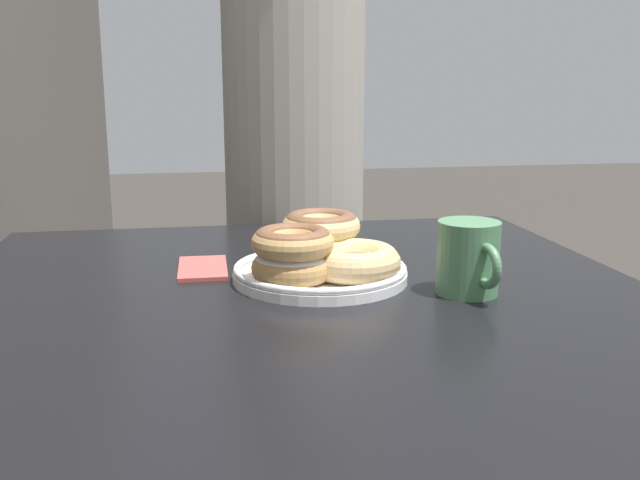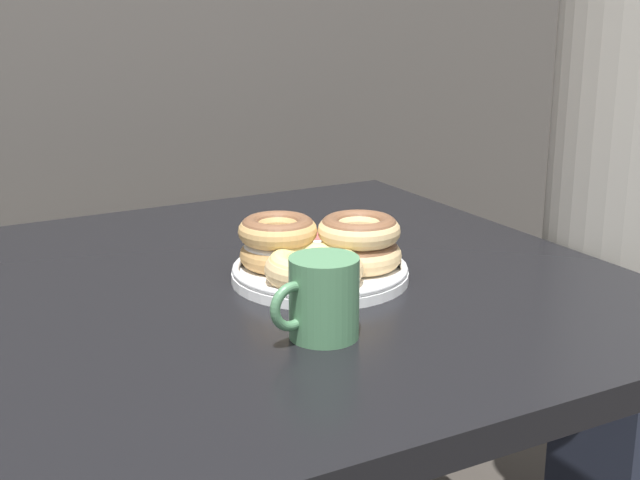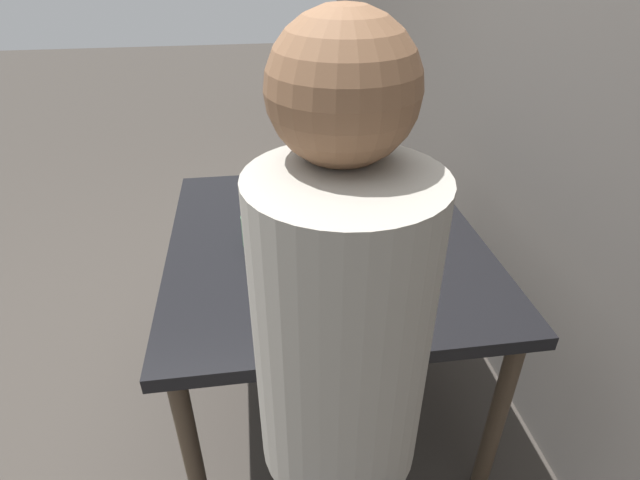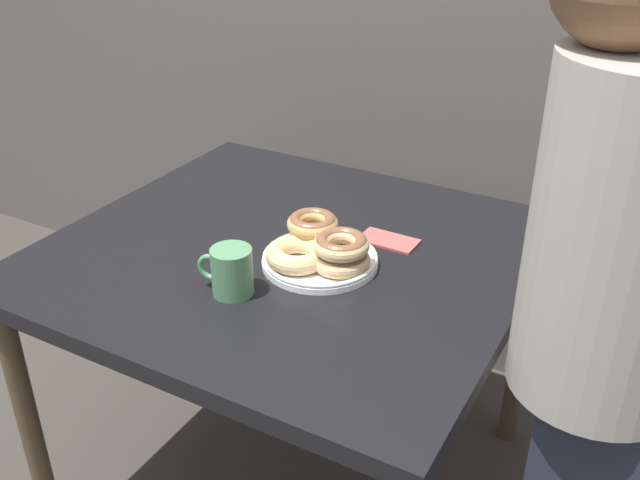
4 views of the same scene
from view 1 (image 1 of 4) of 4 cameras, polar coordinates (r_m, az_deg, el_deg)
name	(u,v)px [view 1 (image 1 of 4)]	position (r m, az deg, el deg)	size (l,w,h in m)	color
dining_table	(308,351)	(0.96, -0.93, -8.89)	(1.05, 0.98, 0.71)	black
donut_plate	(320,254)	(1.03, 0.03, -1.14)	(0.26, 0.25, 0.09)	white
coffee_mug	(469,257)	(0.98, 11.82, -1.36)	(0.12, 0.08, 0.10)	#4C7F56
person_figure	(294,177)	(1.62, -2.09, 5.06)	(0.39, 0.31, 1.47)	#232838
napkin	(203,268)	(1.11, -9.37, -2.23)	(0.13, 0.07, 0.01)	#BC4C47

